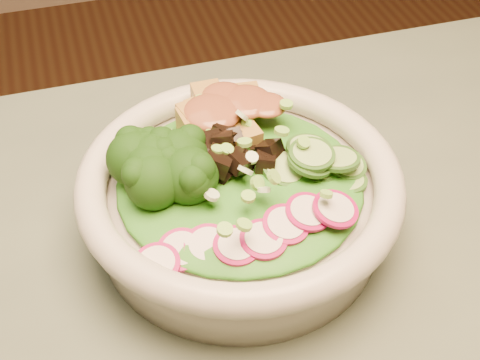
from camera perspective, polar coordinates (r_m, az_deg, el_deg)
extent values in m
cylinder|color=black|center=(1.03, 14.44, -7.62)|extent=(0.06, 0.06, 0.72)
cylinder|color=beige|center=(0.51, 0.00, -2.47)|extent=(0.21, 0.21, 0.05)
torus|color=beige|center=(0.49, 0.00, 0.01)|extent=(0.24, 0.24, 0.02)
ellipsoid|color=#196315|center=(0.49, 0.00, 0.09)|extent=(0.18, 0.18, 0.02)
ellipsoid|color=brown|center=(0.52, -1.05, 6.07)|extent=(0.06, 0.05, 0.01)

